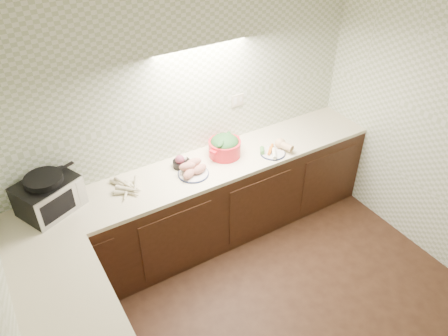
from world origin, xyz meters
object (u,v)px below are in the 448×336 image
onion_bowl (181,162)px  veg_plate (276,148)px  sweet_potato_plate (192,170)px  parsnip_pile (133,187)px  dutch_oven (225,146)px  toaster_oven (48,194)px

onion_bowl → veg_plate: size_ratio=0.53×
sweet_potato_plate → onion_bowl: (-0.03, 0.16, -0.00)m
parsnip_pile → sweet_potato_plate: (0.55, -0.06, 0.02)m
dutch_oven → veg_plate: size_ratio=1.30×
parsnip_pile → sweet_potato_plate: bearing=-6.0°
toaster_oven → parsnip_pile: bearing=-33.9°
toaster_oven → dutch_oven: toaster_oven is taller
dutch_oven → veg_plate: (0.46, -0.21, -0.06)m
toaster_oven → sweet_potato_plate: (1.21, -0.17, -0.10)m
toaster_oven → sweet_potato_plate: bearing=-32.2°
sweet_potato_plate → dutch_oven: (0.41, 0.11, 0.06)m
toaster_oven → sweet_potato_plate: 1.22m
dutch_oven → parsnip_pile: bearing=163.1°
onion_bowl → veg_plate: bearing=-15.7°
toaster_oven → sweet_potato_plate: size_ratio=1.98×
veg_plate → dutch_oven: bearing=155.9°
onion_bowl → dutch_oven: (0.44, -0.05, 0.06)m
onion_bowl → dutch_oven: 0.45m
toaster_oven → dutch_oven: bearing=-26.2°
toaster_oven → onion_bowl: toaster_oven is taller
toaster_oven → onion_bowl: 1.18m
toaster_oven → onion_bowl: size_ratio=3.45×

